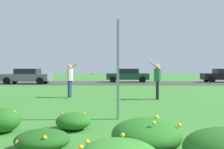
{
  "coord_description": "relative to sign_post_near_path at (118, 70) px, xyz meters",
  "views": [
    {
      "loc": [
        -0.74,
        -1.83,
        1.43
      ],
      "look_at": [
        -1.15,
        10.99,
        1.15
      ],
      "focal_mm": 40.68,
      "sensor_mm": 36.0,
      "label": 1
    }
  ],
  "objects": [
    {
      "name": "car_black_center_left",
      "position": [
        11.14,
        20.16,
        -0.67
      ],
      "size": [
        4.5,
        2.0,
        1.45
      ],
      "color": "black",
      "rests_on": "ground"
    },
    {
      "name": "highway_center_stripe",
      "position": [
        0.8,
        18.47,
        -1.4
      ],
      "size": [
        120.0,
        0.16,
        0.0
      ],
      "primitive_type": "cube",
      "color": "yellow",
      "rests_on": "ground"
    },
    {
      "name": "car_gray_rightmost",
      "position": [
        -8.84,
        16.77,
        -0.67
      ],
      "size": [
        4.5,
        2.0,
        1.45
      ],
      "color": "slate",
      "rests_on": "ground"
    },
    {
      "name": "car_dark_green_center_right",
      "position": [
        0.9,
        20.16,
        -0.67
      ],
      "size": [
        4.5,
        2.0,
        1.45
      ],
      "color": "#194C2D",
      "rests_on": "ground"
    },
    {
      "name": "person_catcher_green_shirt",
      "position": [
        1.81,
        4.72,
        -0.41
      ],
      "size": [
        0.54,
        0.52,
        1.79
      ],
      "color": "#287038",
      "rests_on": "ground"
    },
    {
      "name": "ground_plane",
      "position": [
        0.8,
        6.56,
        -1.41
      ],
      "size": [
        120.0,
        120.0,
        0.0
      ],
      "primitive_type": "plane",
      "color": "#387A2D"
    },
    {
      "name": "highway_strip",
      "position": [
        0.8,
        18.47,
        -1.41
      ],
      "size": [
        120.0,
        7.55,
        0.01
      ],
      "primitive_type": "cube",
      "color": "#38383A",
      "rests_on": "ground"
    },
    {
      "name": "daylily_clump_mid_right",
      "position": [
        0.52,
        -2.76,
        -1.13
      ],
      "size": [
        1.23,
        1.34,
        0.6
      ],
      "color": "#23661E",
      "rests_on": "ground"
    },
    {
      "name": "daylily_clump_front_left",
      "position": [
        -1.31,
        -2.77,
        -1.23
      ],
      "size": [
        0.98,
        0.88,
        0.36
      ],
      "color": "#1E5619",
      "rests_on": "ground"
    },
    {
      "name": "person_thrower_white_shirt",
      "position": [
        -2.46,
        5.43,
        -0.42
      ],
      "size": [
        0.56,
        0.52,
        1.73
      ],
      "color": "silver",
      "rests_on": "ground"
    },
    {
      "name": "daylily_clump_mid_center",
      "position": [
        -1.04,
        -1.25,
        -1.21
      ],
      "size": [
        0.83,
        0.88,
        0.39
      ],
      "color": "#23661E",
      "rests_on": "ground"
    },
    {
      "name": "frisbee_orange",
      "position": [
        -1.28,
        4.91,
        -0.22
      ],
      "size": [
        0.25,
        0.24,
        0.08
      ],
      "color": "orange"
    },
    {
      "name": "sign_post_near_path",
      "position": [
        0.0,
        0.0,
        0.0
      ],
      "size": [
        0.07,
        0.1,
        2.82
      ],
      "color": "#93969B",
      "rests_on": "ground"
    },
    {
      "name": "daylily_clump_front_center",
      "position": [
        -2.58,
        -1.57,
        -1.13
      ],
      "size": [
        0.79,
        0.82,
        0.6
      ],
      "color": "#23661E",
      "rests_on": "ground"
    }
  ]
}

